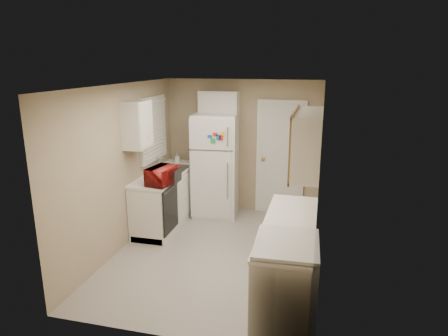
# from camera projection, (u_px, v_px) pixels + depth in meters

# --- Properties ---
(floor) EXTENTS (3.80, 3.80, 0.00)m
(floor) POSITION_uv_depth(u_px,v_px,m) (216.00, 253.00, 5.83)
(floor) COLOR #B4ADA4
(floor) RESTS_ON ground
(ceiling) EXTENTS (3.80, 3.80, 0.00)m
(ceiling) POSITION_uv_depth(u_px,v_px,m) (215.00, 85.00, 5.20)
(ceiling) COLOR white
(ceiling) RESTS_ON floor
(wall_left) EXTENTS (3.80, 3.80, 0.00)m
(wall_left) POSITION_uv_depth(u_px,v_px,m) (123.00, 167.00, 5.84)
(wall_left) COLOR tan
(wall_left) RESTS_ON floor
(wall_right) EXTENTS (3.80, 3.80, 0.00)m
(wall_right) POSITION_uv_depth(u_px,v_px,m) (319.00, 181.00, 5.19)
(wall_right) COLOR tan
(wall_right) RESTS_ON floor
(wall_back) EXTENTS (2.80, 2.80, 0.00)m
(wall_back) POSITION_uv_depth(u_px,v_px,m) (243.00, 146.00, 7.30)
(wall_back) COLOR tan
(wall_back) RESTS_ON floor
(wall_front) EXTENTS (2.80, 2.80, 0.00)m
(wall_front) POSITION_uv_depth(u_px,v_px,m) (162.00, 227.00, 3.73)
(wall_front) COLOR tan
(wall_front) RESTS_ON floor
(left_counter) EXTENTS (0.60, 1.80, 0.90)m
(left_counter) POSITION_uv_depth(u_px,v_px,m) (167.00, 198.00, 6.81)
(left_counter) COLOR silver
(left_counter) RESTS_ON floor
(dishwasher) EXTENTS (0.03, 0.58, 0.72)m
(dishwasher) POSITION_uv_depth(u_px,v_px,m) (170.00, 209.00, 6.17)
(dishwasher) COLOR black
(dishwasher) RESTS_ON floor
(sink) EXTENTS (0.54, 0.74, 0.16)m
(sink) POSITION_uv_depth(u_px,v_px,m) (170.00, 172.00, 6.84)
(sink) COLOR gray
(sink) RESTS_ON left_counter
(microwave) EXTENTS (0.52, 0.35, 0.32)m
(microwave) POSITION_uv_depth(u_px,v_px,m) (162.00, 175.00, 6.00)
(microwave) COLOR maroon
(microwave) RESTS_ON left_counter
(soap_bottle) EXTENTS (0.10, 0.10, 0.18)m
(soap_bottle) POSITION_uv_depth(u_px,v_px,m) (177.00, 157.00, 7.30)
(soap_bottle) COLOR white
(soap_bottle) RESTS_ON left_counter
(window_blinds) EXTENTS (0.10, 0.98, 1.08)m
(window_blinds) POSITION_uv_depth(u_px,v_px,m) (154.00, 129.00, 6.71)
(window_blinds) COLOR silver
(window_blinds) RESTS_ON wall_left
(upper_cabinet_left) EXTENTS (0.30, 0.45, 0.70)m
(upper_cabinet_left) POSITION_uv_depth(u_px,v_px,m) (137.00, 125.00, 5.86)
(upper_cabinet_left) COLOR silver
(upper_cabinet_left) RESTS_ON wall_left
(refrigerator) EXTENTS (0.82, 0.80, 1.83)m
(refrigerator) POSITION_uv_depth(u_px,v_px,m) (216.00, 165.00, 7.11)
(refrigerator) COLOR silver
(refrigerator) RESTS_ON floor
(cabinet_over_fridge) EXTENTS (0.70, 0.30, 0.40)m
(cabinet_over_fridge) POSITION_uv_depth(u_px,v_px,m) (219.00, 102.00, 7.04)
(cabinet_over_fridge) COLOR silver
(cabinet_over_fridge) RESTS_ON wall_back
(interior_door) EXTENTS (0.86, 0.06, 2.08)m
(interior_door) POSITION_uv_depth(u_px,v_px,m) (280.00, 158.00, 7.14)
(interior_door) COLOR silver
(interior_door) RESTS_ON floor
(right_counter) EXTENTS (0.60, 2.00, 0.90)m
(right_counter) POSITION_uv_depth(u_px,v_px,m) (288.00, 259.00, 4.70)
(right_counter) COLOR silver
(right_counter) RESTS_ON floor
(stove) EXTENTS (0.67, 0.81, 0.96)m
(stove) POSITION_uv_depth(u_px,v_px,m) (285.00, 283.00, 4.13)
(stove) COLOR silver
(stove) RESTS_ON floor
(upper_cabinet_right) EXTENTS (0.30, 1.20, 0.70)m
(upper_cabinet_right) POSITION_uv_depth(u_px,v_px,m) (308.00, 142.00, 4.60)
(upper_cabinet_right) COLOR silver
(upper_cabinet_right) RESTS_ON wall_right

